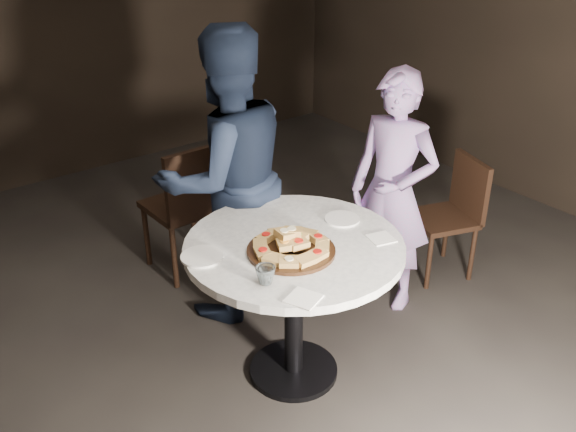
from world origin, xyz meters
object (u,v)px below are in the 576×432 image
(water_glass, at_px, (265,275))
(diner_navy, at_px, (226,178))
(serving_board, at_px, (291,251))
(table, at_px, (294,269))
(chair_right, at_px, (454,209))
(diner_teal, at_px, (392,193))
(chair_far, at_px, (188,201))
(focaccia_pile, at_px, (291,243))

(water_glass, xyz_separation_m, diner_navy, (0.41, 0.96, 0.02))
(serving_board, bearing_deg, table, 42.58)
(table, xyz_separation_m, serving_board, (-0.07, -0.06, 0.16))
(diner_navy, bearing_deg, chair_right, 164.26)
(diner_teal, bearing_deg, diner_navy, -140.24)
(serving_board, height_order, chair_far, chair_far)
(chair_far, xyz_separation_m, diner_teal, (0.84, -1.03, 0.21))
(water_glass, bearing_deg, serving_board, 29.17)
(table, height_order, chair_right, table)
(focaccia_pile, xyz_separation_m, chair_far, (0.16, 1.30, -0.33))
(water_glass, height_order, diner_navy, diner_navy)
(chair_far, bearing_deg, diner_navy, 88.22)
(table, bearing_deg, chair_far, 85.86)
(serving_board, bearing_deg, diner_teal, 15.66)
(chair_far, bearing_deg, chair_right, 141.90)
(focaccia_pile, bearing_deg, chair_far, 83.08)
(table, relative_size, focaccia_pile, 3.23)
(table, height_order, serving_board, serving_board)
(serving_board, relative_size, diner_teal, 0.29)
(serving_board, bearing_deg, diner_navy, 79.15)
(diner_teal, bearing_deg, water_glass, -89.09)
(focaccia_pile, bearing_deg, serving_board, -91.72)
(focaccia_pile, distance_m, diner_navy, 0.83)
(diner_navy, bearing_deg, table, 89.18)
(diner_navy, bearing_deg, chair_far, -84.47)
(chair_right, bearing_deg, serving_board, -62.27)
(focaccia_pile, relative_size, chair_right, 0.47)
(diner_navy, bearing_deg, water_glass, 72.55)
(table, relative_size, diner_navy, 0.71)
(focaccia_pile, relative_size, chair_far, 0.41)
(serving_board, bearing_deg, chair_far, 83.09)
(diner_navy, bearing_deg, focaccia_pile, 84.95)
(diner_teal, bearing_deg, serving_board, -92.06)
(serving_board, bearing_deg, chair_right, 9.04)
(serving_board, height_order, diner_navy, diner_navy)
(chair_far, bearing_deg, diner_teal, 127.64)
(focaccia_pile, distance_m, diner_teal, 1.04)
(focaccia_pile, bearing_deg, diner_navy, 79.12)
(chair_far, height_order, diner_teal, diner_teal)
(table, bearing_deg, water_glass, -147.61)
(serving_board, bearing_deg, focaccia_pile, 88.28)
(focaccia_pile, distance_m, chair_far, 1.35)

